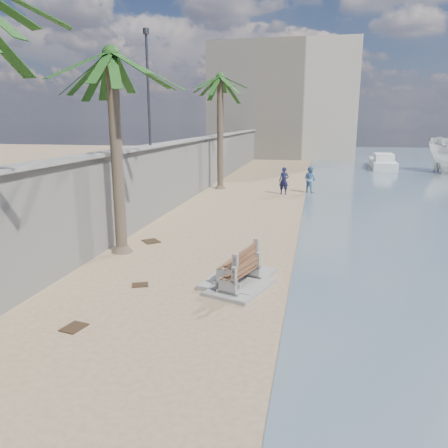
{
  "coord_description": "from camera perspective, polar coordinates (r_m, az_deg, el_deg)",
  "views": [
    {
      "loc": [
        2.59,
        -7.65,
        4.79
      ],
      "look_at": [
        -0.5,
        7.0,
        1.2
      ],
      "focal_mm": 35.0,
      "sensor_mm": 36.0,
      "label": 1
    }
  ],
  "objects": [
    {
      "name": "bench_near",
      "position": [
        12.67,
        2.13,
        -6.94
      ],
      "size": [
        1.94,
        2.35,
        0.85
      ],
      "color": "gray",
      "rests_on": "ground_plane"
    },
    {
      "name": "bench_far",
      "position": [
        13.32,
        1.93,
        -5.55
      ],
      "size": [
        2.13,
        2.73,
        1.02
      ],
      "color": "gray",
      "rests_on": "ground_plane"
    },
    {
      "name": "debris_d",
      "position": [
        13.3,
        -10.9,
        -7.81
      ],
      "size": [
        0.58,
        0.53,
        0.03
      ],
      "primitive_type": "cube",
      "rotation": [
        0.0,
        0.0,
        0.4
      ],
      "color": "#382616",
      "rests_on": "ground_plane"
    },
    {
      "name": "seawall",
      "position": [
        28.89,
        -3.83,
        7.41
      ],
      "size": [
        0.45,
        70.0,
        3.5
      ],
      "primitive_type": "cube",
      "color": "gray",
      "rests_on": "ground_plane"
    },
    {
      "name": "palm_back",
      "position": [
        30.98,
        -0.51,
        18.42
      ],
      "size": [
        5.0,
        5.0,
        8.47
      ],
      "color": "brown",
      "rests_on": "ground_plane"
    },
    {
      "name": "yacht_far",
      "position": [
        47.64,
        19.97,
        7.34
      ],
      "size": [
        2.55,
        7.91,
        1.5
      ],
      "primitive_type": null,
      "rotation": [
        0.0,
        0.0,
        1.52
      ],
      "color": "silver",
      "rests_on": "bay_water"
    },
    {
      "name": "palm_mid",
      "position": [
        16.14,
        -14.53,
        20.42
      ],
      "size": [
        5.0,
        5.0,
        7.85
      ],
      "color": "brown",
      "rests_on": "ground_plane"
    },
    {
      "name": "person_b",
      "position": [
        29.99,
        11.15,
        5.94
      ],
      "size": [
        1.2,
        1.15,
        1.97
      ],
      "primitive_type": "imported",
      "rotation": [
        0.0,
        0.0,
        2.52
      ],
      "color": "#537EAC",
      "rests_on": "ground_plane"
    },
    {
      "name": "debris_c",
      "position": [
        17.84,
        -9.49,
        -2.24
      ],
      "size": [
        0.92,
        0.92,
        0.03
      ],
      "primitive_type": "cube",
      "rotation": [
        0.0,
        0.0,
        2.32
      ],
      "color": "#382616",
      "rests_on": "ground_plane"
    },
    {
      "name": "wall_cap",
      "position": [
        28.76,
        -3.88,
        10.98
      ],
      "size": [
        0.8,
        70.0,
        0.12
      ],
      "primitive_type": "cube",
      "color": "gray",
      "rests_on": "seawall"
    },
    {
      "name": "end_building",
      "position": [
        59.87,
        7.8,
        15.48
      ],
      "size": [
        18.0,
        12.0,
        14.0
      ],
      "primitive_type": "cube",
      "color": "#B7AA93",
      "rests_on": "ground_plane"
    },
    {
      "name": "debris_b",
      "position": [
        11.16,
        -19.02,
        -12.65
      ],
      "size": [
        0.55,
        0.64,
        0.03
      ],
      "primitive_type": "cube",
      "rotation": [
        0.0,
        0.0,
        1.37
      ],
      "color": "#382616",
      "rests_on": "ground_plane"
    },
    {
      "name": "person_a",
      "position": [
        28.93,
        7.84,
        5.87
      ],
      "size": [
        0.83,
        0.65,
        2.04
      ],
      "primitive_type": "imported",
      "rotation": [
        0.0,
        0.0,
        -0.23
      ],
      "color": "#141738",
      "rests_on": "ground_plane"
    },
    {
      "name": "ground_plane",
      "position": [
        9.39,
        -6.13,
        -17.27
      ],
      "size": [
        140.0,
        140.0,
        0.0
      ],
      "primitive_type": "plane",
      "color": "#9E8160"
    },
    {
      "name": "streetlight",
      "position": [
        21.19,
        -9.93,
        18.32
      ],
      "size": [
        0.28,
        0.28,
        5.12
      ],
      "color": "#2D2D33",
      "rests_on": "wall_cap"
    }
  ]
}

